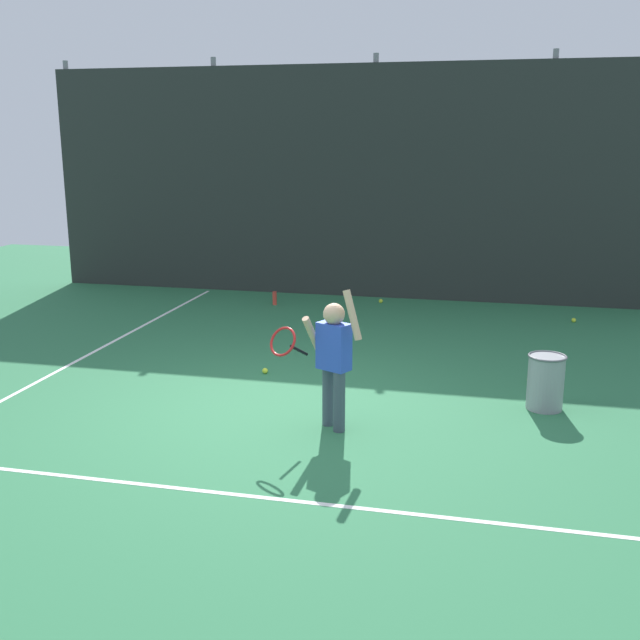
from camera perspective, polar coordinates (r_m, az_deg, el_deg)
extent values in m
plane|color=#2D7247|center=(7.62, -3.01, -6.85)|extent=(20.00, 20.00, 0.00)
cube|color=white|center=(6.03, -7.95, -12.78)|extent=(9.00, 0.05, 0.00)
cube|color=white|center=(9.64, -18.19, -3.10)|extent=(0.05, 9.00, 0.00)
cube|color=#282D2B|center=(12.73, 4.06, 10.25)|extent=(11.39, 0.08, 3.83)
cylinder|color=slate|center=(14.71, -18.12, 10.37)|extent=(0.09, 0.09, 3.98)
cylinder|color=slate|center=(13.50, -7.80, 10.67)|extent=(0.09, 0.09, 3.98)
cylinder|color=slate|center=(12.78, 4.11, 10.60)|extent=(0.09, 0.09, 3.98)
cylinder|color=slate|center=(12.65, 16.80, 10.03)|extent=(0.09, 0.09, 3.98)
cylinder|color=#3F4C59|center=(7.16, 0.62, -5.76)|extent=(0.11, 0.11, 0.58)
cylinder|color=#3F4C59|center=(7.01, 1.47, -6.19)|extent=(0.11, 0.11, 0.58)
cube|color=blue|center=(6.93, 1.05, -2.00)|extent=(0.34, 0.28, 0.44)
sphere|color=tan|center=(6.85, 1.07, 0.46)|extent=(0.20, 0.20, 0.20)
cylinder|color=tan|center=(6.75, 2.47, 0.38)|extent=(0.22, 0.15, 0.46)
cylinder|color=tan|center=(6.98, -0.50, -1.29)|extent=(0.19, 0.29, 0.43)
cylinder|color=black|center=(6.97, -1.61, -2.30)|extent=(0.13, 0.23, 0.15)
torus|color=red|center=(6.78, -2.83, -1.64)|extent=(0.33, 0.27, 0.26)
cylinder|color=gray|center=(7.91, 16.70, -4.56)|extent=(0.36, 0.36, 0.55)
torus|color=#595B60|center=(7.83, 16.84, -2.65)|extent=(0.38, 0.38, 0.02)
cylinder|color=#D83F33|center=(12.31, -3.45, 1.66)|extent=(0.07, 0.07, 0.22)
sphere|color=#CCE033|center=(12.48, 4.62, 1.44)|extent=(0.07, 0.07, 0.07)
sphere|color=#CCE033|center=(8.74, 15.60, -4.41)|extent=(0.07, 0.07, 0.07)
sphere|color=#CCE033|center=(11.75, 18.64, -0.01)|extent=(0.07, 0.07, 0.07)
sphere|color=#CCE033|center=(8.77, -4.18, -3.86)|extent=(0.07, 0.07, 0.07)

